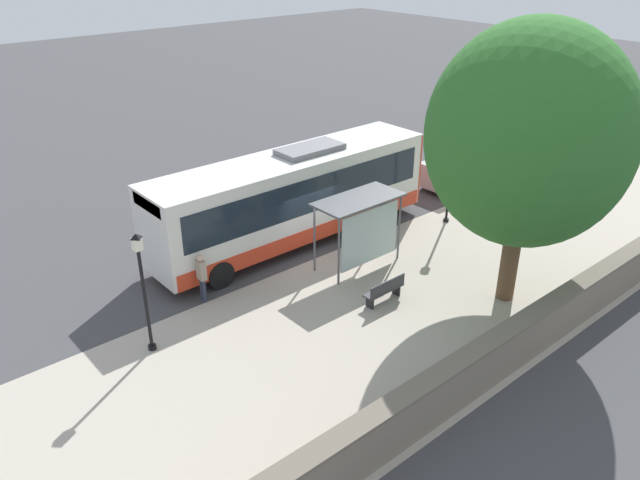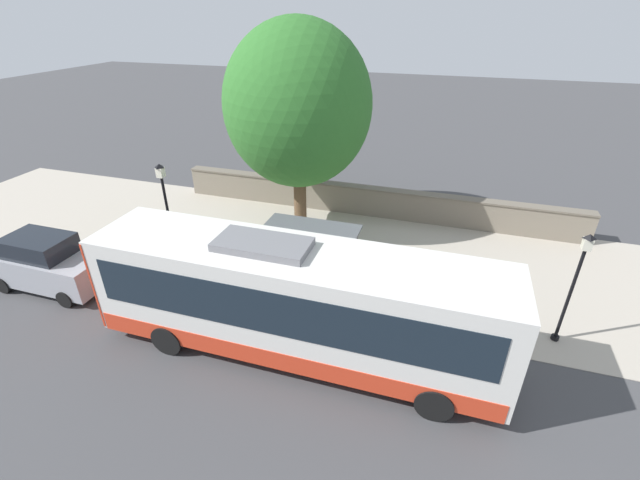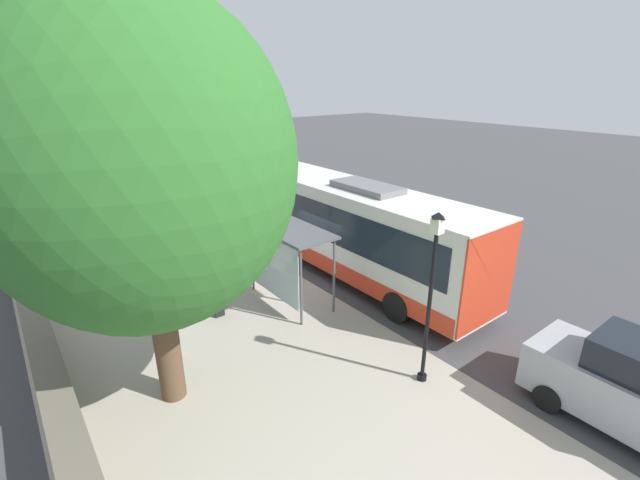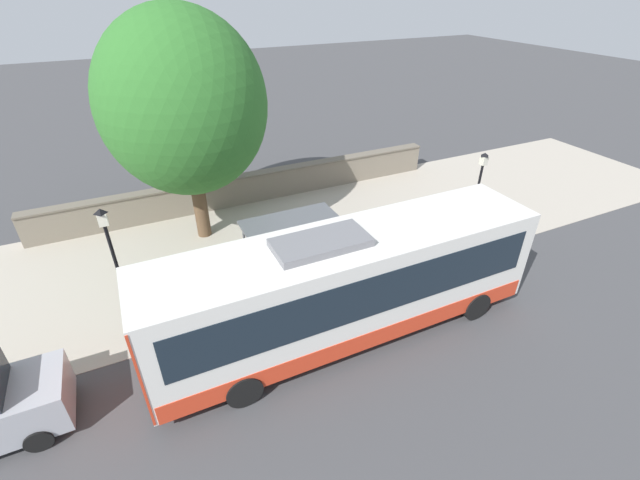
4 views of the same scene
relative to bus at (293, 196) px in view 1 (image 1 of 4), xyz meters
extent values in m
plane|color=#424244|center=(-1.76, 0.17, -1.93)|extent=(120.00, 120.00, 0.00)
cube|color=#ADA393|center=(-6.26, 0.17, -1.92)|extent=(9.00, 44.00, 0.02)
cube|color=slate|center=(-10.31, 0.17, -1.23)|extent=(0.50, 20.00, 1.40)
cube|color=#685F52|center=(-10.31, 0.17, -0.49)|extent=(0.60, 20.00, 0.08)
cube|color=silver|center=(0.00, 0.02, 0.05)|extent=(2.56, 11.93, 3.07)
cube|color=black|center=(0.00, 0.02, 0.45)|extent=(2.60, 10.98, 1.35)
cube|color=red|center=(0.00, 0.02, -1.18)|extent=(2.60, 11.69, 0.61)
cube|color=red|center=(0.00, -5.92, 0.05)|extent=(2.60, 0.06, 2.95)
cube|color=black|center=(0.00, 5.94, 1.28)|extent=(1.92, 0.08, 0.43)
cube|color=slate|center=(0.00, -0.88, 1.70)|extent=(1.28, 2.62, 0.22)
cylinder|color=black|center=(-1.20, 4.19, -1.43)|extent=(0.30, 1.00, 1.00)
cylinder|color=black|center=(1.20, 4.19, -1.43)|extent=(0.30, 1.00, 1.00)
cylinder|color=black|center=(-1.20, -3.68, -1.43)|extent=(0.30, 1.00, 1.00)
cylinder|color=black|center=(1.20, -3.68, -1.43)|extent=(0.30, 1.00, 1.00)
cylinder|color=#515459|center=(-2.43, -2.05, -0.64)|extent=(0.08, 0.08, 2.57)
cylinder|color=#515459|center=(-2.43, 0.97, -0.64)|extent=(0.08, 0.08, 2.57)
cylinder|color=#515459|center=(-3.73, -2.05, -0.64)|extent=(0.08, 0.08, 2.57)
cylinder|color=#515459|center=(-3.73, 0.97, -0.64)|extent=(0.08, 0.08, 2.57)
cube|color=#515459|center=(-3.08, -0.54, 0.68)|extent=(1.59, 3.31, 0.08)
cube|color=silver|center=(-3.71, -0.54, -0.52)|extent=(0.03, 2.71, 2.06)
cylinder|color=#2D3347|center=(-1.68, 5.11, -1.51)|extent=(0.12, 0.12, 0.84)
cylinder|color=#2D3347|center=(-1.52, 5.11, -1.51)|extent=(0.12, 0.12, 0.84)
cube|color=gray|center=(-1.60, 5.11, -0.75)|extent=(0.34, 0.22, 0.68)
sphere|color=tan|center=(-1.60, 5.11, -0.30)|extent=(0.23, 0.23, 0.23)
cube|color=#333338|center=(-5.54, 0.58, -1.48)|extent=(0.40, 1.57, 0.06)
cube|color=#333338|center=(-5.71, 0.58, -1.25)|extent=(0.04, 1.57, 0.40)
cube|color=black|center=(-5.54, -0.05, -1.71)|extent=(0.32, 0.06, 0.45)
cube|color=black|center=(-5.54, 1.21, -1.71)|extent=(0.32, 0.06, 0.45)
cylinder|color=black|center=(-2.81, -6.04, -1.85)|extent=(0.24, 0.24, 0.16)
cylinder|color=black|center=(-2.81, -6.04, 0.06)|extent=(0.10, 0.10, 3.99)
cube|color=silver|center=(-2.81, -6.04, 2.24)|extent=(0.24, 0.24, 0.35)
pyramid|color=black|center=(-2.81, -6.04, 2.48)|extent=(0.28, 0.28, 0.14)
cylinder|color=black|center=(-2.95, 7.69, -1.85)|extent=(0.24, 0.24, 0.16)
cylinder|color=black|center=(-2.95, 7.69, -0.27)|extent=(0.10, 0.10, 3.33)
cube|color=silver|center=(-2.95, 7.69, 1.57)|extent=(0.24, 0.24, 0.35)
pyramid|color=black|center=(-2.95, 7.69, 1.82)|extent=(0.28, 0.28, 0.14)
cylinder|color=brown|center=(-8.01, -2.73, 0.04)|extent=(0.58, 0.58, 3.95)
ellipsoid|color=#2D6B28|center=(-8.01, -2.73, 3.73)|extent=(6.23, 6.23, 6.86)
cube|color=#9EA0A8|center=(-0.50, -9.93, -1.09)|extent=(1.78, 4.42, 1.13)
cube|color=black|center=(-0.50, -10.04, -0.18)|extent=(1.51, 2.30, 0.70)
cylinder|color=black|center=(-1.34, -8.49, -1.61)|extent=(0.22, 0.64, 0.64)
cylinder|color=black|center=(0.34, -8.49, -1.61)|extent=(0.22, 0.64, 0.64)
cylinder|color=black|center=(-1.34, -11.36, -1.61)|extent=(0.22, 0.64, 0.64)
cylinder|color=black|center=(0.34, -11.36, -1.61)|extent=(0.22, 0.64, 0.64)
camera|label=1|loc=(-17.64, 13.72, 9.22)|focal=35.00mm
camera|label=2|loc=(9.23, 3.68, 7.44)|focal=24.00mm
camera|label=3|loc=(-10.35, -11.52, 5.30)|focal=24.00mm
camera|label=4|loc=(8.78, -5.06, 7.80)|focal=24.00mm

